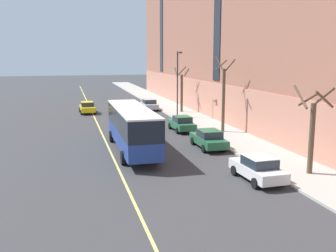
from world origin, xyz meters
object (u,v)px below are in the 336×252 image
at_px(parked_car_green_3, 182,123).
at_px(fire_hydrant, 217,136).
at_px(taxi_cab, 87,107).
at_px(street_lamp, 178,78).
at_px(street_tree_mid_block, 223,95).
at_px(street_tree_far_uptown, 182,89).
at_px(parked_car_green_4, 209,139).
at_px(parked_car_white_0, 258,168).
at_px(parked_car_silver_2, 149,104).
at_px(street_tree_near_corner, 312,129).
at_px(city_bus, 132,126).

xyz_separation_m(parked_car_green_3, fire_hydrant, (1.73, -5.40, -0.29)).
distance_m(taxi_cab, street_lamp, 13.45).
relative_size(street_tree_mid_block, street_lamp, 0.93).
relative_size(parked_car_green_3, fire_hydrant, 6.13).
relative_size(parked_car_green_3, street_tree_far_uptown, 0.73).
bearing_deg(parked_car_green_3, parked_car_green_4, -89.75).
bearing_deg(parked_car_white_0, street_tree_mid_block, 75.83).
bearing_deg(parked_car_white_0, parked_car_silver_2, 89.90).
bearing_deg(street_tree_far_uptown, parked_car_green_4, -100.06).
bearing_deg(taxi_cab, parked_car_green_4, -69.33).
bearing_deg(street_tree_far_uptown, street_lamp, -111.55).
height_order(taxi_cab, street_tree_near_corner, street_tree_near_corner).
xyz_separation_m(parked_car_silver_2, parked_car_green_4, (0.03, -24.23, 0.00)).
distance_m(street_lamp, fire_hydrant, 14.14).
bearing_deg(street_tree_near_corner, parked_car_green_4, 112.50).
xyz_separation_m(street_tree_mid_block, fire_hydrant, (-1.93, -3.46, -3.25)).
xyz_separation_m(parked_car_white_0, fire_hydrant, (1.79, 11.31, -0.29)).
bearing_deg(parked_car_silver_2, parked_car_white_0, -90.10).
height_order(parked_car_silver_2, street_tree_near_corner, street_tree_near_corner).
relative_size(city_bus, street_tree_far_uptown, 1.99).
height_order(parked_car_green_3, taxi_cab, same).
relative_size(parked_car_white_0, fire_hydrant, 6.14).
height_order(street_tree_far_uptown, street_lamp, street_lamp).
relative_size(parked_car_green_3, street_lamp, 0.56).
height_order(parked_car_green_3, parked_car_green_4, same).
distance_m(taxi_cab, street_tree_mid_block, 21.42).
bearing_deg(parked_car_white_0, street_lamp, 85.62).
distance_m(city_bus, parked_car_green_3, 9.89).
distance_m(parked_car_green_3, taxi_cab, 17.60).
bearing_deg(parked_car_green_3, city_bus, -130.22).
distance_m(parked_car_green_4, street_lamp, 16.45).
xyz_separation_m(parked_car_white_0, street_lamp, (1.89, 24.74, 4.15)).
bearing_deg(parked_car_silver_2, street_tree_far_uptown, -45.95).
xyz_separation_m(parked_car_green_4, street_lamp, (1.80, 15.81, 4.15)).
distance_m(city_bus, street_tree_near_corner, 13.53).
bearing_deg(street_tree_near_corner, street_tree_far_uptown, 90.00).
distance_m(street_tree_near_corner, street_tree_mid_block, 14.62).
bearing_deg(street_tree_near_corner, street_tree_mid_block, 89.99).
height_order(street_tree_near_corner, street_lamp, street_lamp).
distance_m(city_bus, parked_car_white_0, 11.23).
height_order(city_bus, parked_car_white_0, city_bus).
bearing_deg(street_tree_far_uptown, taxi_cab, 167.85).
xyz_separation_m(city_bus, fire_hydrant, (8.06, 2.08, -1.57)).
height_order(parked_car_green_4, street_tree_mid_block, street_tree_mid_block).
height_order(parked_car_green_3, street_tree_near_corner, street_tree_near_corner).
height_order(city_bus, street_tree_near_corner, street_tree_near_corner).
bearing_deg(parked_car_silver_2, street_lamp, -77.70).
xyz_separation_m(city_bus, parked_car_green_4, (6.36, -0.30, -1.28)).
distance_m(city_bus, taxi_cab, 22.95).
xyz_separation_m(parked_car_green_3, taxi_cab, (-8.68, 15.31, 0.00)).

